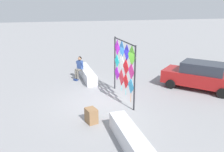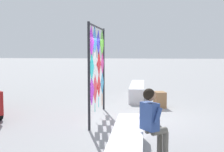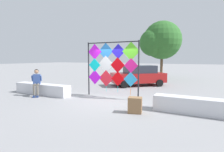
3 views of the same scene
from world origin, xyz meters
name	(u,v)px [view 2 (image 2 of 3)]	position (x,y,z in m)	size (l,w,h in m)	color
ground	(126,117)	(0.00, 0.00, 0.00)	(120.00, 120.00, 0.00)	gray
plaza_ledge_left	(127,149)	(-4.11, -0.25, 0.30)	(3.68, 0.60, 0.60)	silver
plaza_ledge_right	(137,91)	(4.11, -0.25, 0.30)	(3.68, 0.60, 0.60)	silver
kite_display_rack	(97,63)	(-0.28, 0.89, 1.75)	(2.99, 0.08, 2.89)	#232328
seated_vendor	(153,120)	(-3.96, -0.74, 0.85)	(0.67, 0.70, 1.45)	#666056
cardboard_box_large	(160,100)	(1.76, -1.14, 0.29)	(0.50, 0.38, 0.59)	olive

